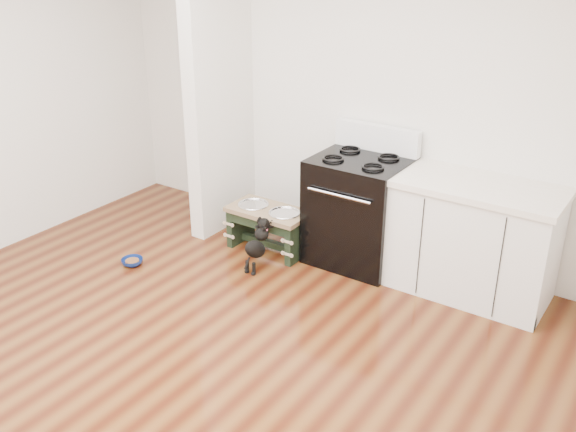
# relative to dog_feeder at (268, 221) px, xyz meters

# --- Properties ---
(ground) EXTENTS (5.00, 5.00, 0.00)m
(ground) POSITION_rel_dog_feeder_xyz_m (0.49, -1.88, -0.28)
(ground) COLOR #40180B
(ground) RESTS_ON ground
(room_shell) EXTENTS (5.00, 5.00, 5.00)m
(room_shell) POSITION_rel_dog_feeder_xyz_m (0.49, -1.88, 1.34)
(room_shell) COLOR silver
(room_shell) RESTS_ON ground
(partition_wall) EXTENTS (0.15, 0.80, 2.70)m
(partition_wall) POSITION_rel_dog_feeder_xyz_m (-0.69, 0.22, 1.07)
(partition_wall) COLOR silver
(partition_wall) RESTS_ON ground
(oven_range) EXTENTS (0.76, 0.69, 1.14)m
(oven_range) POSITION_rel_dog_feeder_xyz_m (0.74, 0.28, 0.20)
(oven_range) COLOR black
(oven_range) RESTS_ON ground
(cabinet_run) EXTENTS (1.24, 0.64, 0.91)m
(cabinet_run) POSITION_rel_dog_feeder_xyz_m (1.72, 0.30, 0.17)
(cabinet_run) COLOR silver
(cabinet_run) RESTS_ON ground
(dog_feeder) EXTENTS (0.72, 0.38, 0.41)m
(dog_feeder) POSITION_rel_dog_feeder_xyz_m (0.00, 0.00, 0.00)
(dog_feeder) COLOR black
(dog_feeder) RESTS_ON ground
(puppy) EXTENTS (0.13, 0.37, 0.44)m
(puppy) POSITION_rel_dog_feeder_xyz_m (0.13, -0.33, -0.04)
(puppy) COLOR black
(puppy) RESTS_ON ground
(floor_bowl) EXTENTS (0.20, 0.20, 0.06)m
(floor_bowl) POSITION_rel_dog_feeder_xyz_m (-0.80, -0.89, -0.25)
(floor_bowl) COLOR navy
(floor_bowl) RESTS_ON ground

